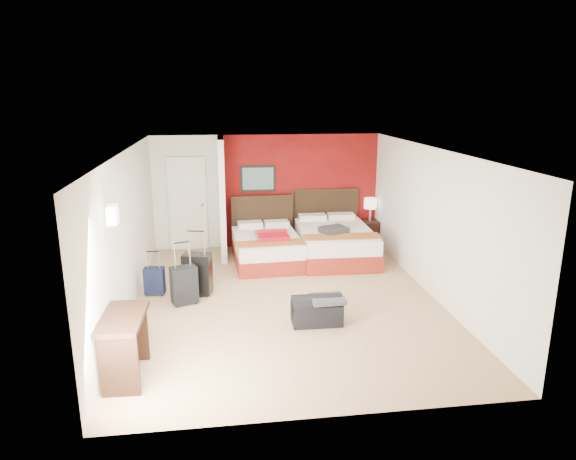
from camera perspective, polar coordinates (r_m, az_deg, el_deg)
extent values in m
plane|color=tan|center=(8.65, -0.21, -7.81)|extent=(6.50, 6.50, 0.00)
cube|color=silver|center=(11.40, -2.38, 4.36)|extent=(5.00, 0.04, 2.50)
cube|color=silver|center=(8.31, -17.57, -0.39)|extent=(0.04, 6.50, 2.50)
cube|color=black|center=(11.27, -3.38, 5.77)|extent=(0.78, 0.03, 0.58)
cube|color=white|center=(6.70, -19.05, 1.61)|extent=(0.12, 0.20, 0.24)
cube|color=maroon|center=(11.48, 1.37, 4.44)|extent=(3.50, 0.04, 2.50)
cube|color=silver|center=(10.73, -7.38, 3.57)|extent=(0.12, 1.20, 2.50)
cube|color=silver|center=(11.37, -11.16, 2.90)|extent=(0.82, 0.06, 2.05)
cube|color=white|center=(10.43, -2.39, -2.15)|extent=(1.39, 1.92, 0.56)
cube|color=white|center=(10.72, 5.26, -1.51)|extent=(1.54, 2.16, 0.64)
cube|color=#A00D19|center=(10.25, -1.80, -0.52)|extent=(0.65, 0.87, 0.10)
cube|color=#343439|center=(10.32, 5.13, 0.01)|extent=(0.61, 0.55, 0.12)
cube|color=black|center=(11.77, 9.07, -0.30)|extent=(0.42, 0.42, 0.57)
cylinder|color=white|center=(11.64, 9.18, 2.28)|extent=(0.36, 0.36, 0.52)
cube|color=black|center=(8.89, -10.09, -5.00)|extent=(0.52, 0.40, 0.70)
cube|color=black|center=(8.56, -11.54, -6.20)|extent=(0.47, 0.38, 0.61)
cube|color=black|center=(9.07, -14.70, -5.67)|extent=(0.35, 0.24, 0.46)
cube|color=black|center=(7.76, 3.23, -9.13)|extent=(0.75, 0.41, 0.38)
cube|color=#3F3E44|center=(7.65, 4.44, -7.69)|extent=(0.51, 0.43, 0.07)
cube|color=black|center=(6.60, -17.76, -12.34)|extent=(0.52, 0.99, 0.81)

